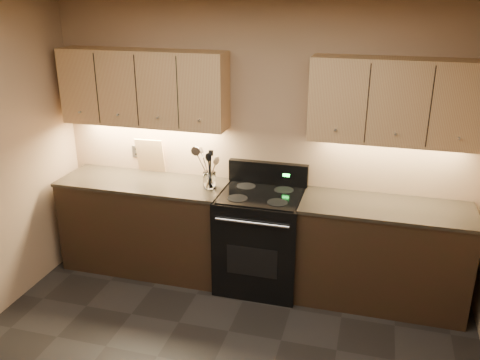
{
  "coord_description": "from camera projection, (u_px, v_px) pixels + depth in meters",
  "views": [
    {
      "loc": [
        1.02,
        -2.46,
        2.67
      ],
      "look_at": [
        -0.06,
        1.45,
        1.13
      ],
      "focal_mm": 38.0,
      "sensor_mm": 36.0,
      "label": 1
    }
  ],
  "objects": [
    {
      "name": "black_turner",
      "position": [
        209.0,
        169.0,
        4.63
      ],
      "size": [
        0.1,
        0.17,
        0.37
      ],
      "primitive_type": null,
      "rotation": [
        -0.24,
        0.02,
        0.16
      ],
      "color": "black",
      "rests_on": "utensil_crock"
    },
    {
      "name": "counter_right",
      "position": [
        382.0,
        254.0,
        4.49
      ],
      "size": [
        1.46,
        0.62,
        0.93
      ],
      "color": "black",
      "rests_on": "ground"
    },
    {
      "name": "upper_cab_right",
      "position": [
        398.0,
        102.0,
        4.15
      ],
      "size": [
        1.44,
        0.3,
        0.7
      ],
      "primitive_type": "cube",
      "color": "tan",
      "rests_on": "wall_back"
    },
    {
      "name": "counter_left",
      "position": [
        146.0,
        224.0,
        5.06
      ],
      "size": [
        1.62,
        0.62,
        0.93
      ],
      "color": "black",
      "rests_on": "ground"
    },
    {
      "name": "outlet_plate",
      "position": [
        136.0,
        152.0,
        5.14
      ],
      "size": [
        0.08,
        0.01,
        0.12
      ],
      "primitive_type": "cube",
      "color": "#B2B5BA",
      "rests_on": "wall_back"
    },
    {
      "name": "utensil_crock",
      "position": [
        210.0,
        181.0,
        4.7
      ],
      "size": [
        0.13,
        0.13,
        0.15
      ],
      "color": "white",
      "rests_on": "counter_left"
    },
    {
      "name": "ceiling",
      "position": [
        173.0,
        4.0,
        2.5
      ],
      "size": [
        4.0,
        4.0,
        0.0
      ],
      "primitive_type": "plane",
      "rotation": [
        3.14,
        0.0,
        0.0
      ],
      "color": "silver",
      "rests_on": "wall_back"
    },
    {
      "name": "cutting_board",
      "position": [
        150.0,
        156.0,
        5.07
      ],
      "size": [
        0.29,
        0.11,
        0.35
      ],
      "primitive_type": "cube",
      "rotation": [
        0.22,
        0.0,
        0.04
      ],
      "color": "tan",
      "rests_on": "counter_left"
    },
    {
      "name": "wooden_spoon",
      "position": [
        207.0,
        172.0,
        4.66
      ],
      "size": [
        0.16,
        0.13,
        0.29
      ],
      "primitive_type": null,
      "rotation": [
        -0.11,
        0.36,
        0.31
      ],
      "color": "tan",
      "rests_on": "utensil_crock"
    },
    {
      "name": "wall_back",
      "position": [
        261.0,
        144.0,
        4.76
      ],
      "size": [
        4.0,
        0.04,
        2.6
      ],
      "primitive_type": "cube",
      "color": "#A27E5F",
      "rests_on": "ground"
    },
    {
      "name": "upper_cab_left",
      "position": [
        143.0,
        88.0,
        4.72
      ],
      "size": [
        1.6,
        0.3,
        0.7
      ],
      "primitive_type": "cube",
      "color": "tan",
      "rests_on": "wall_back"
    },
    {
      "name": "steel_spatula",
      "position": [
        212.0,
        166.0,
        4.67
      ],
      "size": [
        0.22,
        0.12,
        0.4
      ],
      "primitive_type": null,
      "rotation": [
        0.08,
        -0.29,
        -0.35
      ],
      "color": "silver",
      "rests_on": "utensil_crock"
    },
    {
      "name": "stove",
      "position": [
        261.0,
        238.0,
        4.74
      ],
      "size": [
        0.76,
        0.68,
        1.14
      ],
      "color": "black",
      "rests_on": "ground"
    },
    {
      "name": "black_spoon",
      "position": [
        210.0,
        168.0,
        4.69
      ],
      "size": [
        0.06,
        0.12,
        0.33
      ],
      "primitive_type": null,
      "rotation": [
        0.18,
        0.01,
        0.01
      ],
      "color": "black",
      "rests_on": "utensil_crock"
    },
    {
      "name": "steel_skimmer",
      "position": [
        213.0,
        167.0,
        4.64
      ],
      "size": [
        0.26,
        0.1,
        0.39
      ],
      "primitive_type": null,
      "rotation": [
        0.04,
        -0.45,
        -0.08
      ],
      "color": "silver",
      "rests_on": "utensil_crock"
    }
  ]
}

